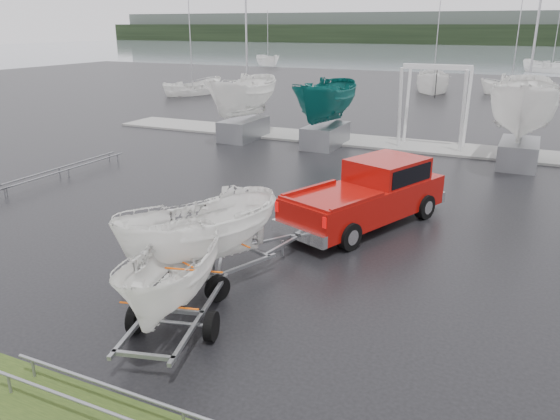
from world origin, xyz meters
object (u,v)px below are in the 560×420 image
at_px(pickup_truck, 372,192).
at_px(trailer_hitched, 199,178).
at_px(trailer_parked, 170,222).
at_px(boat_hoist, 435,95).

height_order(pickup_truck, trailer_hitched, trailer_hitched).
xyz_separation_m(trailer_hitched, trailer_parked, (0.59, -1.94, -0.30)).
relative_size(trailer_hitched, boat_hoist, 1.20).
distance_m(trailer_hitched, boat_hoist, 18.06).
bearing_deg(trailer_hitched, pickup_truck, 90.00).
bearing_deg(pickup_truck, trailer_parked, -81.08).
height_order(pickup_truck, boat_hoist, boat_hoist).
height_order(trailer_hitched, trailer_parked, trailer_hitched).
distance_m(trailer_parked, boat_hoist, 19.94).
bearing_deg(trailer_parked, trailer_hitched, 92.12).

